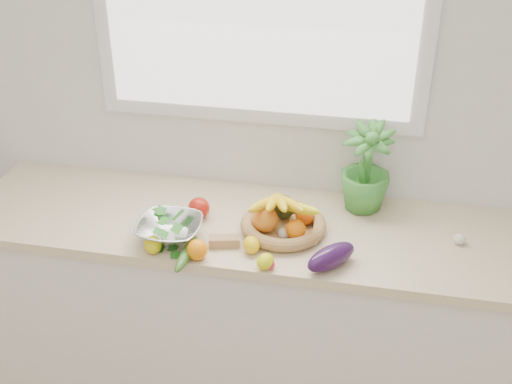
% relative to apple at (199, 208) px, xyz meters
% --- Properties ---
extents(back_wall, '(4.50, 0.02, 2.70)m').
position_rel_apple_xyz_m(back_wall, '(0.18, 0.31, 0.41)').
color(back_wall, white).
rests_on(back_wall, ground).
extents(counter_cabinet, '(2.20, 0.58, 0.86)m').
position_rel_apple_xyz_m(counter_cabinet, '(0.18, 0.01, -0.51)').
color(counter_cabinet, silver).
rests_on(counter_cabinet, ground).
extents(countertop, '(2.24, 0.62, 0.04)m').
position_rel_apple_xyz_m(countertop, '(0.18, 0.01, -0.06)').
color(countertop, beige).
rests_on(countertop, counter_cabinet).
extents(orange_loose, '(0.08, 0.08, 0.08)m').
position_rel_apple_xyz_m(orange_loose, '(0.07, -0.27, -0.00)').
color(orange_loose, orange).
rests_on(orange_loose, countertop).
extents(lemon_a, '(0.09, 0.10, 0.06)m').
position_rel_apple_xyz_m(lemon_a, '(-0.10, -0.26, -0.01)').
color(lemon_a, '#CFC60B').
rests_on(lemon_a, countertop).
extents(lemon_b, '(0.08, 0.09, 0.06)m').
position_rel_apple_xyz_m(lemon_b, '(0.32, -0.27, -0.01)').
color(lemon_b, yellow).
rests_on(lemon_b, countertop).
extents(lemon_c, '(0.09, 0.09, 0.06)m').
position_rel_apple_xyz_m(lemon_c, '(0.25, -0.19, -0.01)').
color(lemon_c, yellow).
rests_on(lemon_c, countertop).
extents(apple, '(0.10, 0.10, 0.09)m').
position_rel_apple_xyz_m(apple, '(0.00, 0.00, 0.00)').
color(apple, '#B61B0E').
rests_on(apple, countertop).
extents(ginger, '(0.12, 0.07, 0.04)m').
position_rel_apple_xyz_m(ginger, '(0.14, -0.17, -0.02)').
color(ginger, tan).
rests_on(ginger, countertop).
extents(garlic_a, '(0.06, 0.06, 0.04)m').
position_rel_apple_xyz_m(garlic_a, '(0.46, -0.10, -0.02)').
color(garlic_a, beige).
rests_on(garlic_a, countertop).
extents(garlic_b, '(0.06, 0.06, 0.04)m').
position_rel_apple_xyz_m(garlic_b, '(0.99, 0.02, -0.02)').
color(garlic_b, white).
rests_on(garlic_b, countertop).
extents(garlic_c, '(0.06, 0.06, 0.04)m').
position_rel_apple_xyz_m(garlic_c, '(0.35, -0.08, -0.02)').
color(garlic_c, beige).
rests_on(garlic_c, countertop).
extents(eggplant, '(0.20, 0.21, 0.08)m').
position_rel_apple_xyz_m(eggplant, '(0.54, -0.22, -0.00)').
color(eggplant, '#2D103C').
rests_on(eggplant, countertop).
extents(cucumber, '(0.05, 0.22, 0.04)m').
position_rel_apple_xyz_m(cucumber, '(0.03, -0.27, -0.02)').
color(cucumber, '#24591A').
rests_on(cucumber, countertop).
extents(radish, '(0.05, 0.05, 0.03)m').
position_rel_apple_xyz_m(radish, '(0.33, -0.27, -0.03)').
color(radish, red).
rests_on(radish, countertop).
extents(potted_herb, '(0.23, 0.23, 0.36)m').
position_rel_apple_xyz_m(potted_herb, '(0.63, 0.20, 0.15)').
color(potted_herb, '#3F9134').
rests_on(potted_herb, countertop).
extents(fruit_basket, '(0.41, 0.41, 0.18)m').
position_rel_apple_xyz_m(fruit_basket, '(0.34, -0.03, 0.01)').
color(fruit_basket, tan).
rests_on(fruit_basket, countertop).
extents(colander_with_spinach, '(0.24, 0.24, 0.12)m').
position_rel_apple_xyz_m(colander_with_spinach, '(-0.06, -0.17, 0.02)').
color(colander_with_spinach, silver).
rests_on(colander_with_spinach, countertop).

